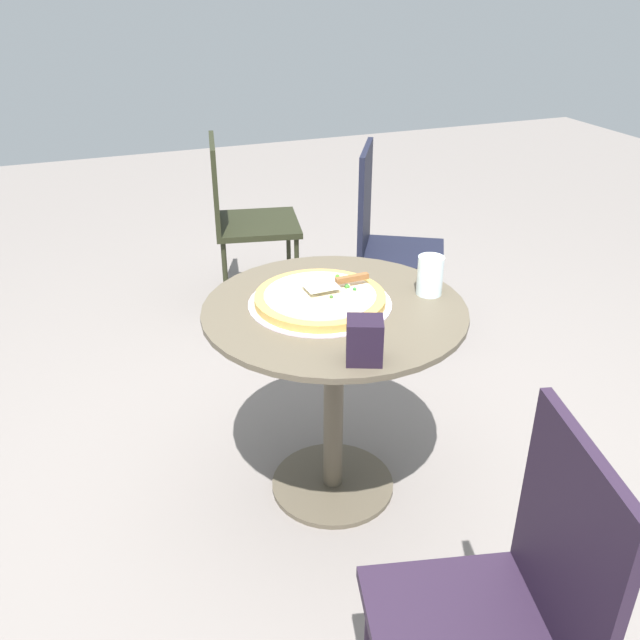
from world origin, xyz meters
TOP-DOWN VIEW (x-y plane):
  - ground_plane at (0.00, 0.00)m, footprint 10.00×10.00m
  - patio_table at (0.00, 0.00)m, footprint 0.81×0.81m
  - pizza_on_tray at (-0.04, -0.03)m, footprint 0.44×0.44m
  - pizza_server at (-0.06, 0.03)m, footprint 0.08×0.21m
  - drinking_cup at (0.02, 0.31)m, footprint 0.08×0.08m
  - napkin_dispenser at (0.32, -0.05)m, footprint 0.11×0.12m
  - patio_chair_near at (-1.49, 0.09)m, footprint 0.49×0.49m
  - patio_chair_far at (-0.93, 0.63)m, footprint 0.52×0.52m
  - patio_chair_corner at (0.98, -0.02)m, footprint 0.46×0.46m

SIDE VIEW (x-z plane):
  - ground_plane at x=0.00m, z-range 0.00..0.00m
  - patio_chair_corner at x=0.98m, z-range 0.07..0.96m
  - patio_table at x=0.00m, z-range 0.16..0.87m
  - patio_chair_near at x=-1.49m, z-range 0.08..0.96m
  - patio_chair_far at x=-0.93m, z-range 0.06..0.99m
  - pizza_on_tray at x=-0.04m, z-range 0.70..0.74m
  - pizza_server at x=-0.06m, z-range 0.75..0.77m
  - napkin_dispenser at x=0.32m, z-range 0.71..0.83m
  - drinking_cup at x=0.02m, z-range 0.71..0.83m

